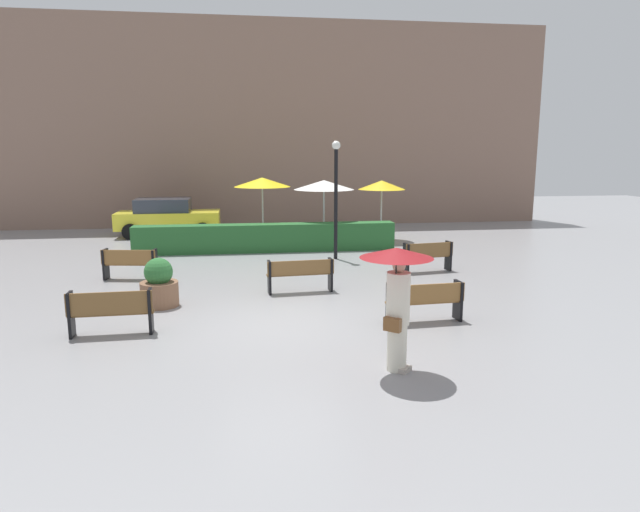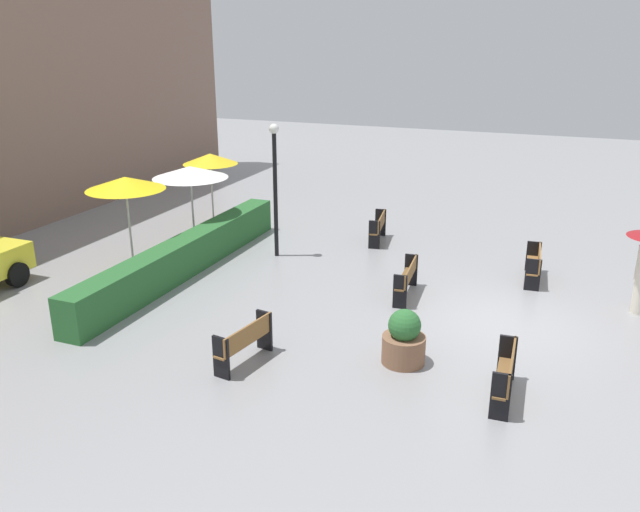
% 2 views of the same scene
% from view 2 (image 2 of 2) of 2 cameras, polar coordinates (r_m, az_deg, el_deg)
% --- Properties ---
extents(ground_plane, '(60.00, 60.00, 0.00)m').
position_cam_2_polar(ground_plane, '(15.20, 15.83, -5.66)').
color(ground_plane, gray).
extents(bench_mid_center, '(1.70, 0.45, 0.84)m').
position_cam_2_polar(bench_mid_center, '(15.98, 7.73, -1.86)').
color(bench_mid_center, brown).
rests_on(bench_mid_center, ground).
extents(bench_near_left, '(1.60, 0.38, 0.88)m').
position_cam_2_polar(bench_near_left, '(12.00, 16.18, -9.88)').
color(bench_near_left, brown).
rests_on(bench_near_left, ground).
extents(bench_far_right, '(1.53, 0.56, 0.88)m').
position_cam_2_polar(bench_far_right, '(20.09, 5.22, 2.66)').
color(bench_far_right, brown).
rests_on(bench_far_right, ground).
extents(bench_far_left, '(1.53, 0.60, 0.85)m').
position_cam_2_polar(bench_far_left, '(12.77, -6.65, -7.45)').
color(bench_far_left, olive).
rests_on(bench_far_left, ground).
extents(bench_near_right, '(1.64, 0.48, 0.84)m').
position_cam_2_polar(bench_near_right, '(17.78, 18.48, -0.58)').
color(bench_near_right, olive).
rests_on(bench_near_right, ground).
extents(planter_pot, '(0.86, 0.86, 1.13)m').
position_cam_2_polar(planter_pot, '(12.84, 7.44, -7.39)').
color(planter_pot, brown).
rests_on(planter_pot, ground).
extents(lamp_post, '(0.28, 0.28, 3.83)m').
position_cam_2_polar(lamp_post, '(18.33, -4.00, 7.03)').
color(lamp_post, black).
rests_on(lamp_post, ground).
extents(patio_umbrella_yellow, '(2.14, 2.14, 2.53)m').
position_cam_2_polar(patio_umbrella_yellow, '(18.24, -16.85, 6.17)').
color(patio_umbrella_yellow, silver).
rests_on(patio_umbrella_yellow, ground).
extents(patio_umbrella_white, '(2.25, 2.25, 2.45)m').
position_cam_2_polar(patio_umbrella_white, '(19.72, -11.42, 7.28)').
color(patio_umbrella_white, silver).
rests_on(patio_umbrella_white, ground).
extents(patio_umbrella_yellow_far, '(1.84, 1.84, 2.38)m').
position_cam_2_polar(patio_umbrella_yellow_far, '(22.12, -9.69, 8.47)').
color(patio_umbrella_yellow_far, silver).
rests_on(patio_umbrella_yellow_far, ground).
extents(hedge_strip, '(9.16, 0.70, 0.98)m').
position_cam_2_polar(hedge_strip, '(17.78, -11.83, 0.03)').
color(hedge_strip, '#28602D').
rests_on(hedge_strip, ground).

